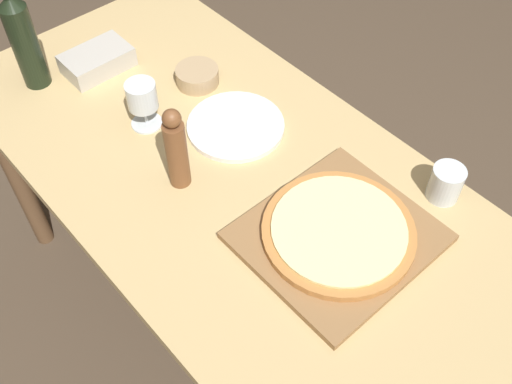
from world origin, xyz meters
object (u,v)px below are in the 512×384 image
at_px(wine_bottle, 23,39).
at_px(small_bowl, 197,76).
at_px(pizza, 339,231).
at_px(wine_glass, 142,98).
at_px(pepper_mill, 176,150).

height_order(wine_bottle, small_bowl, wine_bottle).
xyz_separation_m(pizza, wine_glass, (-0.10, 0.57, 0.06)).
xyz_separation_m(pepper_mill, wine_glass, (0.05, 0.21, -0.02)).
xyz_separation_m(wine_bottle, pepper_mill, (0.08, -0.54, -0.04)).
bearing_deg(wine_glass, pepper_mill, -103.56).
relative_size(wine_bottle, wine_glass, 2.73).
bearing_deg(wine_bottle, pepper_mill, -81.96).
bearing_deg(pizza, pepper_mill, 113.31).
relative_size(pepper_mill, wine_glass, 1.71).
relative_size(pizza, wine_bottle, 0.93).
bearing_deg(small_bowl, wine_bottle, 138.13).
bearing_deg(wine_bottle, wine_glass, -68.92).
distance_m(pizza, wine_bottle, 0.94).
bearing_deg(small_bowl, wine_glass, -168.31).
relative_size(pizza, wine_glass, 2.55).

